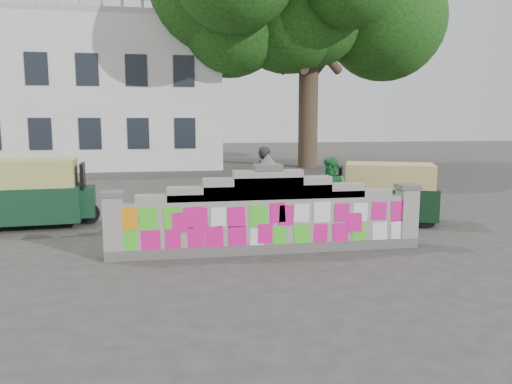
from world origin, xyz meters
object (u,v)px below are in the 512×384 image
(pedestrian, at_px, (332,193))
(rickshaw_right, at_px, (386,192))
(rickshaw_left, at_px, (29,192))
(cyclist_bike, at_px, (265,205))
(cyclist_rider, at_px, (265,191))

(pedestrian, relative_size, rickshaw_right, 0.61)
(rickshaw_left, height_order, rickshaw_right, rickshaw_left)
(cyclist_bike, xyz_separation_m, cyclist_rider, (0.00, 0.00, 0.36))
(cyclist_bike, xyz_separation_m, rickshaw_right, (3.18, -0.20, 0.29))
(cyclist_bike, distance_m, rickshaw_right, 3.20)
(cyclist_rider, bearing_deg, cyclist_bike, 71.81)
(cyclist_rider, xyz_separation_m, rickshaw_left, (-5.87, 0.84, -0.00))
(cyclist_bike, bearing_deg, cyclist_rider, -108.19)
(cyclist_bike, height_order, pedestrian, pedestrian)
(pedestrian, height_order, rickshaw_left, pedestrian)
(cyclist_bike, distance_m, cyclist_rider, 0.36)
(cyclist_rider, height_order, rickshaw_right, cyclist_rider)
(cyclist_bike, height_order, cyclist_rider, cyclist_rider)
(cyclist_bike, relative_size, cyclist_rider, 1.12)
(pedestrian, bearing_deg, rickshaw_left, -138.69)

